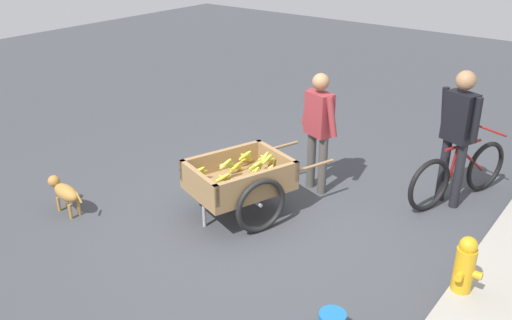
# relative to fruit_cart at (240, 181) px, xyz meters

# --- Properties ---
(ground_plane) EXTENTS (24.00, 24.00, 0.00)m
(ground_plane) POSITION_rel_fruit_cart_xyz_m (-0.05, 0.35, -0.44)
(ground_plane) COLOR #3D3F44
(fruit_cart) EXTENTS (1.80, 1.24, 0.73)m
(fruit_cart) POSITION_rel_fruit_cart_xyz_m (0.00, 0.00, 0.00)
(fruit_cart) COLOR #937047
(fruit_cart) RESTS_ON ground
(vendor_person) EXTENTS (0.30, 0.59, 1.52)m
(vendor_person) POSITION_rel_fruit_cart_xyz_m (-1.08, 0.35, 0.46)
(vendor_person) COLOR #4C4742
(vendor_person) RESTS_ON ground
(bicycle) EXTENTS (1.57, 0.71, 0.85)m
(bicycle) POSITION_rel_fruit_cart_xyz_m (-1.90, 1.85, -0.09)
(bicycle) COLOR black
(bicycle) RESTS_ON ground
(cyclist_person) EXTENTS (0.31, 0.52, 1.65)m
(cyclist_person) POSITION_rel_fruit_cart_xyz_m (-1.76, 1.80, 0.55)
(cyclist_person) COLOR black
(cyclist_person) RESTS_ON ground
(dog) EXTENTS (0.22, 0.67, 0.40)m
(dog) POSITION_rel_fruit_cart_xyz_m (1.21, -1.66, -0.17)
(dog) COLOR #AD7A38
(dog) RESTS_ON ground
(fire_hydrant) EXTENTS (0.25, 0.25, 0.67)m
(fire_hydrant) POSITION_rel_fruit_cart_xyz_m (-0.02, 2.55, -0.11)
(fire_hydrant) COLOR gold
(fire_hydrant) RESTS_ON ground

